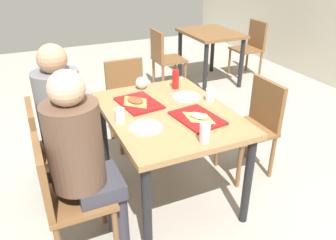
{
  "coord_description": "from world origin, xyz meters",
  "views": [
    {
      "loc": [
        1.99,
        -0.9,
        1.79
      ],
      "look_at": [
        0.0,
        0.0,
        0.67
      ],
      "focal_mm": 35.7,
      "sensor_mm": 36.0,
      "label": 1
    }
  ],
  "objects_px": {
    "tray_red_far": "(197,118)",
    "foil_bundle": "(141,83)",
    "pizza_slice_b": "(199,117)",
    "paper_plate_center": "(186,96)",
    "pizza_slice_a": "(135,101)",
    "plastic_cup_a": "(210,95)",
    "soda_can": "(205,133)",
    "condiment_bottle": "(176,79)",
    "main_table": "(168,122)",
    "chair_near_left": "(51,147)",
    "person_in_brown_jacket": "(82,153)",
    "handbag": "(51,162)",
    "person_in_red": "(66,114)",
    "chair_left_end": "(128,96)",
    "paper_plate_near_edge": "(146,127)",
    "chair_far_side": "(256,121)",
    "background_chair_near": "(164,56)",
    "background_chair_far": "(251,44)",
    "tray_red_near": "(139,103)",
    "plastic_cup_b": "(120,116)",
    "background_table": "(210,41)",
    "chair_near_right": "(64,193)"
  },
  "relations": [
    {
      "from": "main_table",
      "to": "paper_plate_center",
      "type": "relative_size",
      "value": 5.25
    },
    {
      "from": "chair_near_right",
      "to": "background_table",
      "type": "height_order",
      "value": "chair_near_right"
    },
    {
      "from": "plastic_cup_b",
      "to": "chair_far_side",
      "type": "bearing_deg",
      "value": 91.39
    },
    {
      "from": "chair_left_end",
      "to": "condiment_bottle",
      "type": "distance_m",
      "value": 0.72
    },
    {
      "from": "background_chair_near",
      "to": "background_chair_far",
      "type": "height_order",
      "value": "same"
    },
    {
      "from": "background_table",
      "to": "background_chair_far",
      "type": "bearing_deg",
      "value": 90.0
    },
    {
      "from": "main_table",
      "to": "pizza_slice_b",
      "type": "bearing_deg",
      "value": 31.78
    },
    {
      "from": "chair_left_end",
      "to": "condiment_bottle",
      "type": "bearing_deg",
      "value": 22.18
    },
    {
      "from": "main_table",
      "to": "tray_red_near",
      "type": "bearing_deg",
      "value": -143.01
    },
    {
      "from": "pizza_slice_b",
      "to": "background_chair_far",
      "type": "relative_size",
      "value": 0.29
    },
    {
      "from": "plastic_cup_b",
      "to": "soda_can",
      "type": "xyz_separation_m",
      "value": [
        0.46,
        0.39,
        0.01
      ]
    },
    {
      "from": "chair_near_right",
      "to": "person_in_brown_jacket",
      "type": "xyz_separation_m",
      "value": [
        0.0,
        0.14,
        0.25
      ]
    },
    {
      "from": "person_in_brown_jacket",
      "to": "pizza_slice_b",
      "type": "xyz_separation_m",
      "value": [
        -0.07,
        0.81,
        0.04
      ]
    },
    {
      "from": "plastic_cup_b",
      "to": "foil_bundle",
      "type": "distance_m",
      "value": 0.62
    },
    {
      "from": "tray_red_near",
      "to": "handbag",
      "type": "bearing_deg",
      "value": -122.6
    },
    {
      "from": "pizza_slice_a",
      "to": "plastic_cup_a",
      "type": "bearing_deg",
      "value": 71.15
    },
    {
      "from": "main_table",
      "to": "condiment_bottle",
      "type": "bearing_deg",
      "value": 147.49
    },
    {
      "from": "plastic_cup_a",
      "to": "main_table",
      "type": "bearing_deg",
      "value": -85.53
    },
    {
      "from": "chair_near_left",
      "to": "condiment_bottle",
      "type": "bearing_deg",
      "value": 94.68
    },
    {
      "from": "pizza_slice_a",
      "to": "plastic_cup_a",
      "type": "height_order",
      "value": "plastic_cup_a"
    },
    {
      "from": "person_in_brown_jacket",
      "to": "foil_bundle",
      "type": "relative_size",
      "value": 12.44
    },
    {
      "from": "pizza_slice_b",
      "to": "paper_plate_center",
      "type": "bearing_deg",
      "value": 164.86
    },
    {
      "from": "chair_near_left",
      "to": "plastic_cup_b",
      "type": "height_order",
      "value": "plastic_cup_b"
    },
    {
      "from": "chair_far_side",
      "to": "background_chair_near",
      "type": "distance_m",
      "value": 2.12
    },
    {
      "from": "condiment_bottle",
      "to": "foil_bundle",
      "type": "distance_m",
      "value": 0.29
    },
    {
      "from": "pizza_slice_b",
      "to": "plastic_cup_b",
      "type": "xyz_separation_m",
      "value": [
        -0.19,
        -0.5,
        0.03
      ]
    },
    {
      "from": "pizza_slice_a",
      "to": "handbag",
      "type": "height_order",
      "value": "pizza_slice_a"
    },
    {
      "from": "condiment_bottle",
      "to": "handbag",
      "type": "distance_m",
      "value": 1.3
    },
    {
      "from": "chair_left_end",
      "to": "person_in_red",
      "type": "distance_m",
      "value": 0.99
    },
    {
      "from": "main_table",
      "to": "paper_plate_near_edge",
      "type": "distance_m",
      "value": 0.31
    },
    {
      "from": "tray_red_near",
      "to": "condiment_bottle",
      "type": "xyz_separation_m",
      "value": [
        -0.17,
        0.39,
        0.07
      ]
    },
    {
      "from": "chair_far_side",
      "to": "pizza_slice_a",
      "type": "distance_m",
      "value": 1.06
    },
    {
      "from": "tray_red_far",
      "to": "foil_bundle",
      "type": "xyz_separation_m",
      "value": [
        -0.69,
        -0.15,
        0.04
      ]
    },
    {
      "from": "soda_can",
      "to": "condiment_bottle",
      "type": "bearing_deg",
      "value": 165.91
    },
    {
      "from": "chair_near_left",
      "to": "condiment_bottle",
      "type": "distance_m",
      "value": 1.11
    },
    {
      "from": "paper_plate_center",
      "to": "background_chair_near",
      "type": "distance_m",
      "value": 2.07
    },
    {
      "from": "soda_can",
      "to": "foil_bundle",
      "type": "height_order",
      "value": "soda_can"
    },
    {
      "from": "tray_red_far",
      "to": "condiment_bottle",
      "type": "bearing_deg",
      "value": 169.34
    },
    {
      "from": "person_in_brown_jacket",
      "to": "background_chair_far",
      "type": "bearing_deg",
      "value": 128.38
    },
    {
      "from": "handbag",
      "to": "person_in_red",
      "type": "bearing_deg",
      "value": 23.97
    },
    {
      "from": "foil_bundle",
      "to": "pizza_slice_b",
      "type": "bearing_deg",
      "value": 12.41
    },
    {
      "from": "soda_can",
      "to": "background_chair_far",
      "type": "relative_size",
      "value": 0.15
    },
    {
      "from": "tray_red_far",
      "to": "paper_plate_center",
      "type": "distance_m",
      "value": 0.39
    },
    {
      "from": "plastic_cup_a",
      "to": "background_table",
      "type": "relative_size",
      "value": 0.11
    },
    {
      "from": "paper_plate_near_edge",
      "to": "soda_can",
      "type": "distance_m",
      "value": 0.41
    },
    {
      "from": "background_table",
      "to": "background_chair_near",
      "type": "relative_size",
      "value": 1.08
    },
    {
      "from": "pizza_slice_a",
      "to": "plastic_cup_b",
      "type": "bearing_deg",
      "value": -38.64
    },
    {
      "from": "chair_far_side",
      "to": "paper_plate_center",
      "type": "distance_m",
      "value": 0.66
    },
    {
      "from": "chair_left_end",
      "to": "paper_plate_near_edge",
      "type": "xyz_separation_m",
      "value": [
        1.13,
        -0.24,
        0.26
      ]
    },
    {
      "from": "handbag",
      "to": "background_table",
      "type": "xyz_separation_m",
      "value": [
        -1.48,
        2.46,
        0.48
      ]
    }
  ]
}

